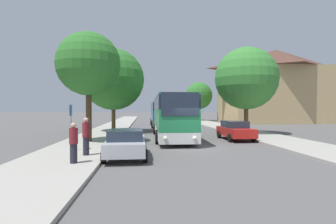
{
  "coord_description": "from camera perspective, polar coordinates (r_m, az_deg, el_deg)",
  "views": [
    {
      "loc": [
        -3.09,
        -16.27,
        2.48
      ],
      "look_at": [
        -0.29,
        14.94,
        2.04
      ],
      "focal_mm": 28.0,
      "sensor_mm": 36.0,
      "label": 1
    }
  ],
  "objects": [
    {
      "name": "ground_plane",
      "position": [
        16.75,
        5.62,
        -7.71
      ],
      "size": [
        300.0,
        300.0,
        0.0
      ],
      "primitive_type": "plane",
      "color": "#565454",
      "rests_on": "ground"
    },
    {
      "name": "sidewalk_left",
      "position": [
        16.91,
        -18.6,
        -7.41
      ],
      "size": [
        4.0,
        120.0,
        0.15
      ],
      "primitive_type": "cube",
      "color": "#A39E93",
      "rests_on": "ground_plane"
    },
    {
      "name": "sidewalk_right",
      "position": [
        19.3,
        26.63,
        -6.44
      ],
      "size": [
        4.0,
        120.0,
        0.15
      ],
      "primitive_type": "cube",
      "color": "#A39E93",
      "rests_on": "ground_plane"
    },
    {
      "name": "building_right_background",
      "position": [
        50.25,
        22.48,
        5.23
      ],
      "size": [
        18.01,
        11.5,
        12.81
      ],
      "color": "tan",
      "rests_on": "ground_plane"
    },
    {
      "name": "bus_front",
      "position": [
        21.62,
        0.79,
        -0.84
      ],
      "size": [
        2.98,
        11.67,
        3.48
      ],
      "rotation": [
        0.0,
        0.0,
        -0.01
      ],
      "color": "silver",
      "rests_on": "ground_plane"
    },
    {
      "name": "bus_middle",
      "position": [
        35.59,
        -1.56,
        -0.37
      ],
      "size": [
        2.77,
        10.9,
        3.26
      ],
      "rotation": [
        0.0,
        0.0,
        -0.0
      ],
      "color": "silver",
      "rests_on": "ground_plane"
    },
    {
      "name": "parked_car_left_curb",
      "position": [
        13.35,
        -9.12,
        -6.66
      ],
      "size": [
        2.12,
        4.2,
        1.42
      ],
      "rotation": [
        0.0,
        0.0,
        0.02
      ],
      "color": "#B7B7BC",
      "rests_on": "ground_plane"
    },
    {
      "name": "parked_car_right_near",
      "position": [
        21.29,
        14.4,
        -3.81
      ],
      "size": [
        2.05,
        4.3,
        1.49
      ],
      "rotation": [
        0.0,
        0.0,
        3.16
      ],
      "color": "red",
      "rests_on": "ground_plane"
    },
    {
      "name": "bus_stop_sign",
      "position": [
        15.35,
        -20.41,
        -1.98
      ],
      "size": [
        0.08,
        0.45,
        2.57
      ],
      "color": "gray",
      "rests_on": "sidewalk_left"
    },
    {
      "name": "pedestrian_waiting_near",
      "position": [
        13.67,
        -17.41,
        -5.02
      ],
      "size": [
        0.36,
        0.36,
        1.87
      ],
      "rotation": [
        0.0,
        0.0,
        5.7
      ],
      "color": "#23232D",
      "rests_on": "sidewalk_left"
    },
    {
      "name": "pedestrian_waiting_far",
      "position": [
        11.88,
        -19.87,
        -6.31
      ],
      "size": [
        0.36,
        0.36,
        1.72
      ],
      "rotation": [
        0.0,
        0.0,
        1.51
      ],
      "color": "#23232D",
      "rests_on": "sidewalk_left"
    },
    {
      "name": "tree_left_near",
      "position": [
        27.62,
        -11.8,
        6.95
      ],
      "size": [
        6.29,
        6.29,
        8.44
      ],
      "color": "#513D23",
      "rests_on": "sidewalk_left"
    },
    {
      "name": "tree_left_far",
      "position": [
        19.49,
        -16.91,
        9.91
      ],
      "size": [
        4.46,
        4.46,
        7.68
      ],
      "color": "#47331E",
      "rests_on": "sidewalk_left"
    },
    {
      "name": "tree_right_near",
      "position": [
        26.23,
        16.67,
        7.0
      ],
      "size": [
        5.92,
        5.92,
        8.14
      ],
      "color": "#513D23",
      "rests_on": "sidewalk_right"
    },
    {
      "name": "tree_right_mid",
      "position": [
        51.29,
        6.74,
        3.52
      ],
      "size": [
        5.21,
        5.21,
        7.38
      ],
      "color": "#513D23",
      "rests_on": "sidewalk_right"
    }
  ]
}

